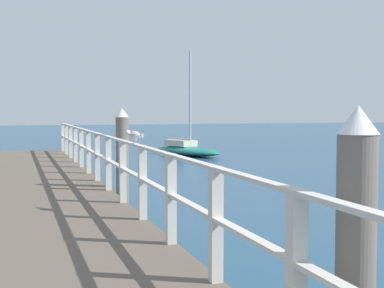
% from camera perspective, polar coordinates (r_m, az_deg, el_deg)
% --- Properties ---
extents(pier_deck, '(2.58, 24.33, 0.51)m').
position_cam_1_polar(pier_deck, '(11.68, -14.55, -6.15)').
color(pier_deck, brown).
rests_on(pier_deck, ground_plane).
extents(pier_railing, '(0.12, 22.85, 1.15)m').
position_cam_1_polar(pier_railing, '(11.69, -8.70, -1.34)').
color(pier_railing, beige).
rests_on(pier_railing, pier_deck).
extents(dock_piling_near, '(0.29, 0.29, 2.24)m').
position_cam_1_polar(dock_piling_near, '(4.08, 16.61, -11.91)').
color(dock_piling_near, '#6B6056').
rests_on(dock_piling_near, ground_plane).
extents(dock_piling_far, '(0.29, 0.29, 2.24)m').
position_cam_1_polar(dock_piling_far, '(12.18, -7.25, -1.51)').
color(dock_piling_far, '#6B6056').
rests_on(dock_piling_far, ground_plane).
extents(seagull_foreground, '(0.26, 0.45, 0.21)m').
position_cam_1_polar(seagull_foreground, '(9.03, -6.03, 0.92)').
color(seagull_foreground, white).
rests_on(seagull_foreground, pier_railing).
extents(boat_3, '(2.90, 4.78, 4.98)m').
position_cam_1_polar(boat_3, '(26.44, -0.58, -0.55)').
color(boat_3, '#197266').
rests_on(boat_3, ground_plane).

